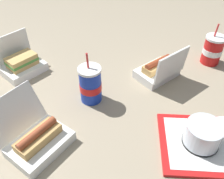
# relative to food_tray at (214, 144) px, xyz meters

# --- Properties ---
(ground_plane) EXTENTS (3.20, 3.20, 0.00)m
(ground_plane) POSITION_rel_food_tray_xyz_m (0.35, -0.15, -0.01)
(ground_plane) COLOR gray
(food_tray) EXTENTS (0.39, 0.28, 0.01)m
(food_tray) POSITION_rel_food_tray_xyz_m (0.00, 0.00, 0.00)
(food_tray) COLOR red
(food_tray) RESTS_ON ground_plane
(cake_container) EXTENTS (0.12, 0.12, 0.08)m
(cake_container) POSITION_rel_food_tray_xyz_m (0.05, 0.00, 0.05)
(cake_container) COLOR black
(cake_container) RESTS_ON food_tray
(napkin_stack) EXTENTS (0.12, 0.12, 0.00)m
(napkin_stack) POSITION_rel_food_tray_xyz_m (-0.03, -0.08, 0.01)
(napkin_stack) COLOR white
(napkin_stack) RESTS_ON food_tray
(clamshell_hotdog_back) EXTENTS (0.23, 0.24, 0.17)m
(clamshell_hotdog_back) POSITION_rel_food_tray_xyz_m (0.19, -0.36, 0.03)
(clamshell_hotdog_back) COLOR white
(clamshell_hotdog_back) RESTS_ON ground_plane
(clamshell_sandwich_front) EXTENTS (0.22, 0.23, 0.17)m
(clamshell_sandwich_front) POSITION_rel_food_tray_xyz_m (0.82, -0.32, 0.04)
(clamshell_sandwich_front) COLOR white
(clamshell_sandwich_front) RESTS_ON ground_plane
(clamshell_hotdog_right) EXTENTS (0.29, 0.28, 0.17)m
(clamshell_hotdog_right) POSITION_rel_food_tray_xyz_m (0.60, 0.08, 0.03)
(clamshell_hotdog_right) COLOR white
(clamshell_hotdog_right) RESTS_ON ground_plane
(soda_cup_left) EXTENTS (0.09, 0.09, 0.20)m
(soda_cup_left) POSITION_rel_food_tray_xyz_m (-0.07, -0.52, 0.06)
(soda_cup_left) COLOR red
(soda_cup_left) RESTS_ON ground_plane
(soda_cup_corner) EXTENTS (0.09, 0.09, 0.22)m
(soda_cup_corner) POSITION_rel_food_tray_xyz_m (0.47, -0.18, 0.07)
(soda_cup_corner) COLOR #1938B7
(soda_cup_corner) RESTS_ON ground_plane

